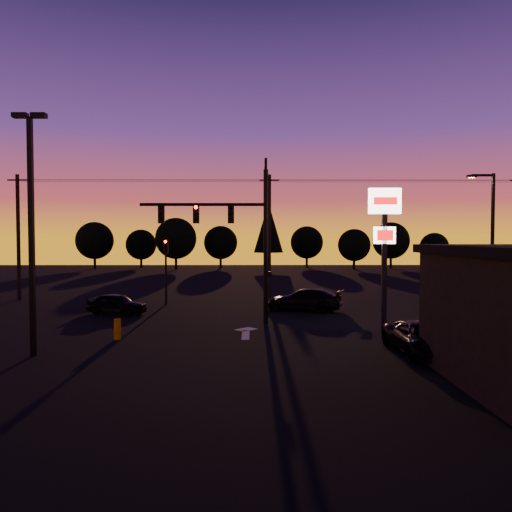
{
  "coord_description": "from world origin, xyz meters",
  "views": [
    {
      "loc": [
        0.86,
        -21.81,
        4.49
      ],
      "look_at": [
        1.0,
        5.0,
        3.5
      ],
      "focal_mm": 35.0,
      "sensor_mm": 36.0,
      "label": 1
    }
  ],
  "objects": [
    {
      "name": "parking_lot_light",
      "position": [
        -7.5,
        -3.0,
        5.27
      ],
      "size": [
        1.25,
        0.3,
        9.14
      ],
      "color": "black",
      "rests_on": "ground"
    },
    {
      "name": "streetlight",
      "position": [
        13.91,
        5.5,
        4.42
      ],
      "size": [
        1.55,
        0.35,
        8.0
      ],
      "color": "black",
      "rests_on": "ground"
    },
    {
      "name": "lane_arrow",
      "position": [
        0.5,
        1.67,
        0.01
      ],
      "size": [
        1.2,
        3.1,
        0.01
      ],
      "color": "beige",
      "rests_on": "ground"
    },
    {
      "name": "secondary_signal",
      "position": [
        -5.0,
        11.49,
        2.86
      ],
      "size": [
        0.3,
        0.31,
        4.35
      ],
      "color": "black",
      "rests_on": "ground"
    },
    {
      "name": "pylon_sign",
      "position": [
        7.0,
        1.5,
        4.91
      ],
      "size": [
        1.5,
        0.28,
        6.8
      ],
      "color": "black",
      "rests_on": "ground"
    },
    {
      "name": "utility_pole_0",
      "position": [
        -16.0,
        14.0,
        4.59
      ],
      "size": [
        1.4,
        0.26,
        9.0
      ],
      "color": "black",
      "rests_on": "ground"
    },
    {
      "name": "suv_parked",
      "position": [
        7.36,
        -2.83,
        0.61
      ],
      "size": [
        2.24,
        4.48,
        1.22
      ],
      "primitive_type": "imported",
      "rotation": [
        0.0,
        0.0,
        0.05
      ],
      "color": "black",
      "rests_on": "ground"
    },
    {
      "name": "traffic_signal_mast",
      "position": [
        -0.1,
        3.99,
        4.94
      ],
      "size": [
        6.79,
        0.52,
        8.58
      ],
      "color": "black",
      "rests_on": "ground"
    },
    {
      "name": "tree_0",
      "position": [
        -22.0,
        50.0,
        4.06
      ],
      "size": [
        5.36,
        5.36,
        6.74
      ],
      "color": "black",
      "rests_on": "ground"
    },
    {
      "name": "car_right",
      "position": [
        3.97,
        8.6,
        0.68
      ],
      "size": [
        5.06,
        3.24,
        1.37
      ],
      "primitive_type": "imported",
      "rotation": [
        0.0,
        0.0,
        -1.88
      ],
      "color": "black",
      "rests_on": "ground"
    },
    {
      "name": "tree_4",
      "position": [
        3.0,
        49.0,
        5.93
      ],
      "size": [
        4.18,
        4.18,
        9.5
      ],
      "color": "black",
      "rests_on": "ground"
    },
    {
      "name": "bollard",
      "position": [
        -5.13,
        0.01,
        0.45
      ],
      "size": [
        0.3,
        0.3,
        0.91
      ],
      "primitive_type": "cylinder",
      "color": "#D18700",
      "rests_on": "ground"
    },
    {
      "name": "tree_3",
      "position": [
        -4.0,
        52.0,
        3.75
      ],
      "size": [
        4.95,
        4.95,
        6.22
      ],
      "color": "black",
      "rests_on": "ground"
    },
    {
      "name": "car_left",
      "position": [
        -7.18,
        7.36,
        0.61
      ],
      "size": [
        3.86,
        2.54,
        1.22
      ],
      "primitive_type": "imported",
      "rotation": [
        0.0,
        0.0,
        1.24
      ],
      "color": "black",
      "rests_on": "ground"
    },
    {
      "name": "tree_5",
      "position": [
        9.0,
        54.0,
        3.75
      ],
      "size": [
        4.95,
        4.95,
        6.22
      ],
      "color": "black",
      "rests_on": "ground"
    },
    {
      "name": "tree_7",
      "position": [
        21.0,
        51.0,
        4.06
      ],
      "size": [
        5.36,
        5.36,
        6.74
      ],
      "color": "black",
      "rests_on": "ground"
    },
    {
      "name": "power_wires",
      "position": [
        2.0,
        14.0,
        8.57
      ],
      "size": [
        36.0,
        1.22,
        0.07
      ],
      "color": "black",
      "rests_on": "ground"
    },
    {
      "name": "tree_8",
      "position": [
        27.0,
        50.0,
        3.12
      ],
      "size": [
        4.12,
        4.12,
        5.19
      ],
      "color": "black",
      "rests_on": "ground"
    },
    {
      "name": "tree_2",
      "position": [
        -10.0,
        48.0,
        4.37
      ],
      "size": [
        5.77,
        5.78,
        7.26
      ],
      "color": "black",
      "rests_on": "ground"
    },
    {
      "name": "utility_pole_1",
      "position": [
        2.0,
        14.0,
        4.59
      ],
      "size": [
        1.4,
        0.26,
        9.0
      ],
      "color": "black",
      "rests_on": "ground"
    },
    {
      "name": "tree_6",
      "position": [
        15.0,
        48.0,
        3.43
      ],
      "size": [
        4.54,
        4.54,
        5.71
      ],
      "color": "black",
      "rests_on": "ground"
    },
    {
      "name": "tree_1",
      "position": [
        -16.0,
        53.0,
        3.43
      ],
      "size": [
        4.54,
        4.54,
        5.71
      ],
      "color": "black",
      "rests_on": "ground"
    },
    {
      "name": "ground",
      "position": [
        0.0,
        0.0,
        0.0
      ],
      "size": [
        120.0,
        120.0,
        0.0
      ],
      "primitive_type": "plane",
      "color": "black",
      "rests_on": "ground"
    }
  ]
}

